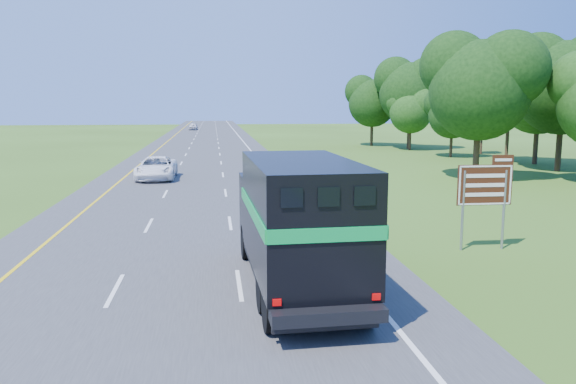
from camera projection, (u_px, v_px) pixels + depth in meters
name	position (u px, v px, depth m)	size (l,w,h in m)	color
road	(202.00, 160.00, 54.96)	(15.00, 260.00, 0.04)	#38383A
lane_markings	(202.00, 160.00, 54.95)	(11.15, 260.00, 0.01)	yellow
horse_truck	(297.00, 220.00, 16.31)	(3.01, 8.89, 3.90)	black
white_suv	(156.00, 168.00, 40.89)	(2.69, 5.83, 1.62)	white
far_car	(193.00, 126.00, 118.50)	(1.72, 4.28, 1.46)	silver
exit_sign	(486.00, 189.00, 20.91)	(2.12, 0.13, 3.60)	gray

